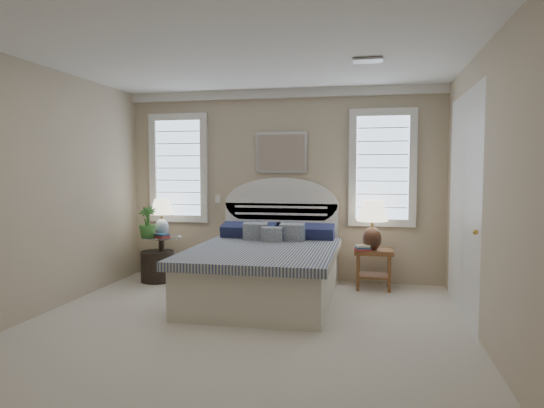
{
  "coord_description": "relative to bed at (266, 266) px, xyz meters",
  "views": [
    {
      "loc": [
        1.26,
        -4.3,
        1.57
      ],
      "look_at": [
        0.17,
        1.0,
        1.19
      ],
      "focal_mm": 32.0,
      "sensor_mm": 36.0,
      "label": 1
    }
  ],
  "objects": [
    {
      "name": "books_right",
      "position": [
        1.16,
        0.54,
        0.18
      ],
      "size": [
        0.22,
        0.19,
        0.08
      ],
      "rotation": [
        0.0,
        0.0,
        0.41
      ],
      "color": "#A32928",
      "rests_on": "nightstand_right"
    },
    {
      "name": "floor_pot",
      "position": [
        -1.69,
        0.54,
        -0.17
      ],
      "size": [
        0.49,
        0.49,
        0.43
      ],
      "primitive_type": "cylinder",
      "rotation": [
        0.0,
        0.0,
        -0.05
      ],
      "color": "black",
      "rests_on": "floor"
    },
    {
      "name": "ceiling",
      "position": [
        0.0,
        -1.46,
        2.31
      ],
      "size": [
        4.5,
        5.0,
        0.01
      ],
      "primitive_type": "cube",
      "color": "white",
      "rests_on": "wall_back"
    },
    {
      "name": "wall_back",
      "position": [
        0.0,
        1.04,
        0.96
      ],
      "size": [
        4.5,
        0.02,
        2.7
      ],
      "primitive_type": "cube",
      "color": "tan",
      "rests_on": "floor"
    },
    {
      "name": "painting",
      "position": [
        0.0,
        1.0,
        1.43
      ],
      "size": [
        0.74,
        0.04,
        0.58
      ],
      "primitive_type": "cube",
      "color": "silver",
      "rests_on": "wall_back"
    },
    {
      "name": "window_right",
      "position": [
        1.4,
        1.02,
        1.21
      ],
      "size": [
        0.9,
        0.06,
        1.6
      ],
      "primitive_type": "cube",
      "color": "#A9BDD6",
      "rests_on": "wall_back"
    },
    {
      "name": "crown_molding",
      "position": [
        0.0,
        1.0,
        2.25
      ],
      "size": [
        4.5,
        0.08,
        0.12
      ],
      "primitive_type": "cube",
      "color": "white",
      "rests_on": "wall_back"
    },
    {
      "name": "bed",
      "position": [
        0.0,
        0.0,
        0.0
      ],
      "size": [
        1.72,
        2.28,
        1.47
      ],
      "color": "beige",
      "rests_on": "floor"
    },
    {
      "name": "books_left",
      "position": [
        -1.61,
        0.51,
        0.27
      ],
      "size": [
        0.24,
        0.21,
        0.05
      ],
      "rotation": [
        0.0,
        0.0,
        -0.43
      ],
      "color": "#A32928",
      "rests_on": "side_table_left"
    },
    {
      "name": "wall_right",
      "position": [
        2.25,
        -1.46,
        0.96
      ],
      "size": [
        0.02,
        5.0,
        2.7
      ],
      "primitive_type": "cube",
      "color": "tan",
      "rests_on": "floor"
    },
    {
      "name": "floor",
      "position": [
        0.0,
        -1.46,
        -0.39
      ],
      "size": [
        4.5,
        5.0,
        0.01
      ],
      "primitive_type": "cube",
      "color": "#BDB1A1",
      "rests_on": "ground"
    },
    {
      "name": "side_table_left",
      "position": [
        -1.65,
        0.59,
        0.0
      ],
      "size": [
        0.56,
        0.56,
        0.63
      ],
      "color": "black",
      "rests_on": "floor"
    },
    {
      "name": "lamp_right",
      "position": [
        1.27,
        0.64,
        0.54
      ],
      "size": [
        0.43,
        0.43,
        0.66
      ],
      "rotation": [
        0.0,
        0.0,
        0.07
      ],
      "color": "black",
      "rests_on": "nightstand_right"
    },
    {
      "name": "closet_door",
      "position": [
        2.23,
        -0.26,
        0.81
      ],
      "size": [
        0.02,
        1.8,
        2.4
      ],
      "primitive_type": "cube",
      "color": "white",
      "rests_on": "floor"
    },
    {
      "name": "lamp_left",
      "position": [
        -1.68,
        0.67,
        0.57
      ],
      "size": [
        0.35,
        0.35,
        0.53
      ],
      "rotation": [
        0.0,
        0.0,
        -0.09
      ],
      "color": "white",
      "rests_on": "side_table_left"
    },
    {
      "name": "nightstand_right",
      "position": [
        1.3,
        0.69,
        0.0
      ],
      "size": [
        0.5,
        0.4,
        0.53
      ],
      "color": "brown",
      "rests_on": "floor"
    },
    {
      "name": "switch_plate",
      "position": [
        -0.95,
        1.03,
        0.76
      ],
      "size": [
        0.08,
        0.01,
        0.12
      ],
      "primitive_type": "cube",
      "color": "white",
      "rests_on": "wall_back"
    },
    {
      "name": "hvac_vent",
      "position": [
        1.2,
        -0.66,
        2.29
      ],
      "size": [
        0.3,
        0.2,
        0.02
      ],
      "primitive_type": "cube",
      "color": "#B2B2B2",
      "rests_on": "ceiling"
    },
    {
      "name": "window_left",
      "position": [
        -1.55,
        1.02,
        1.21
      ],
      "size": [
        0.9,
        0.06,
        1.6
      ],
      "primitive_type": "cube",
      "color": "#A9BDD6",
      "rests_on": "wall_back"
    },
    {
      "name": "wall_left",
      "position": [
        -2.25,
        -1.46,
        0.96
      ],
      "size": [
        0.02,
        5.0,
        2.7
      ],
      "primitive_type": "cube",
      "color": "tan",
      "rests_on": "floor"
    },
    {
      "name": "potted_plant",
      "position": [
        -1.78,
        0.43,
        0.46
      ],
      "size": [
        0.27,
        0.27,
        0.44
      ],
      "primitive_type": "imported",
      "rotation": [
        0.0,
        0.0,
        0.13
      ],
      "color": "#407930",
      "rests_on": "side_table_left"
    }
  ]
}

